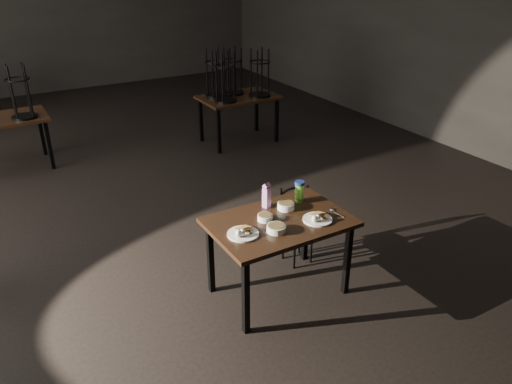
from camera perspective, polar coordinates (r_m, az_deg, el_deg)
room at (r=5.87m, az=-17.63°, el=19.91°), size 12.00×12.04×3.22m
main_table at (r=4.32m, az=2.70°, el=-4.13°), size 1.20×0.80×0.75m
plate_left at (r=4.06m, az=-1.51°, el=-4.65°), size 0.26×0.26×0.08m
plate_right at (r=4.30m, az=7.05°, el=-2.96°), size 0.25×0.25×0.08m
bowl_near at (r=4.27m, az=1.04°, el=-2.91°), size 0.13×0.13×0.05m
bowl_far at (r=4.45m, az=3.43°, el=-1.56°), size 0.15×0.15×0.06m
bowl_big at (r=4.10m, az=2.32°, el=-4.17°), size 0.16×0.16×0.05m
juice_carton at (r=4.45m, az=1.22°, el=-0.46°), size 0.07×0.07×0.24m
water_bottle at (r=4.57m, az=4.97°, el=0.09°), size 0.11×0.11×0.20m
spoon at (r=4.48m, az=8.83°, el=-2.06°), size 0.05×0.20×0.01m
bentwood_chair at (r=4.94m, az=4.62°, el=-3.06°), size 0.39×0.39×0.76m
bg_table_left at (r=7.73m, az=-27.18°, el=7.46°), size 1.20×0.80×1.48m
bg_table_right at (r=7.99m, az=-2.24°, el=11.21°), size 1.20×0.80×1.48m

